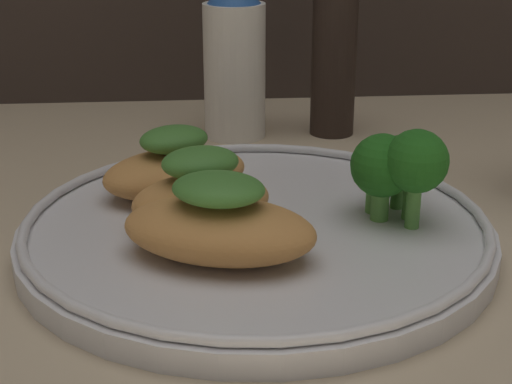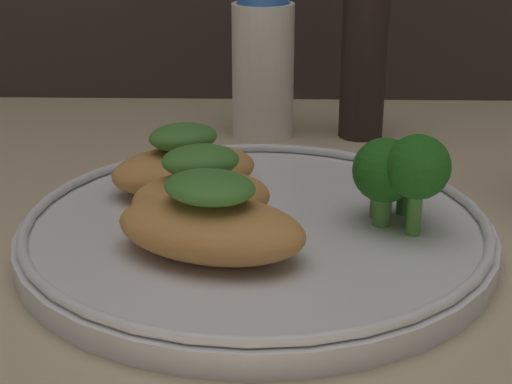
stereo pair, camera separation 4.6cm
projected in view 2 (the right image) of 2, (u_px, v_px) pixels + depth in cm
name	position (u px, v px, depth cm)	size (l,w,h in cm)	color
ground_plane	(256.00, 252.00, 47.29)	(180.00, 180.00, 1.00)	tan
plate	(256.00, 230.00, 46.75)	(28.13, 28.13, 2.00)	silver
grilled_meat_front	(211.00, 223.00, 41.96)	(12.02, 9.32, 4.72)	#BC7F42
grilled_meat_middle	(202.00, 192.00, 46.09)	(9.24, 7.13, 4.78)	#BC7F42
grilled_meat_back	(184.00, 166.00, 50.91)	(11.14, 9.31, 4.54)	#BC7F42
broccoli_bunch	(400.00, 170.00, 45.10)	(5.38, 6.16, 5.95)	#569942
sauce_bottle	(263.00, 60.00, 65.32)	(5.18, 5.18, 13.68)	white
pepper_grinder	(364.00, 61.00, 65.12)	(3.78, 3.78, 14.33)	black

